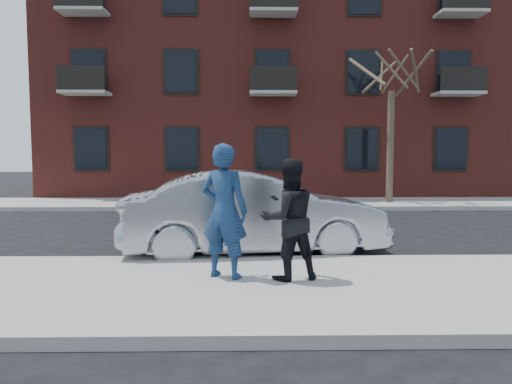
{
  "coord_description": "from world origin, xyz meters",
  "views": [
    {
      "loc": [
        -0.9,
        -6.32,
        1.9
      ],
      "look_at": [
        -0.79,
        0.4,
        1.37
      ],
      "focal_mm": 32.0,
      "sensor_mm": 36.0,
      "label": 1
    }
  ],
  "objects_px": {
    "street_tree": "(392,59)",
    "man_peacoat": "(289,219)",
    "silver_sedan": "(254,214)",
    "man_hoodie": "(224,211)"
  },
  "relations": [
    {
      "from": "street_tree",
      "to": "man_peacoat",
      "type": "height_order",
      "value": "street_tree"
    },
    {
      "from": "silver_sedan",
      "to": "man_peacoat",
      "type": "distance_m",
      "value": 2.29
    },
    {
      "from": "street_tree",
      "to": "man_peacoat",
      "type": "relative_size",
      "value": 3.96
    },
    {
      "from": "street_tree",
      "to": "man_peacoat",
      "type": "xyz_separation_m",
      "value": [
        -4.83,
        -10.93,
        -4.52
      ]
    },
    {
      "from": "man_peacoat",
      "to": "street_tree",
      "type": "bearing_deg",
      "value": -129.42
    },
    {
      "from": "silver_sedan",
      "to": "man_hoodie",
      "type": "relative_size",
      "value": 2.54
    },
    {
      "from": "street_tree",
      "to": "silver_sedan",
      "type": "bearing_deg",
      "value": -121.36
    },
    {
      "from": "man_hoodie",
      "to": "man_peacoat",
      "type": "distance_m",
      "value": 0.93
    },
    {
      "from": "street_tree",
      "to": "man_hoodie",
      "type": "relative_size",
      "value": 3.52
    },
    {
      "from": "man_hoodie",
      "to": "silver_sedan",
      "type": "bearing_deg",
      "value": -78.68
    }
  ]
}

